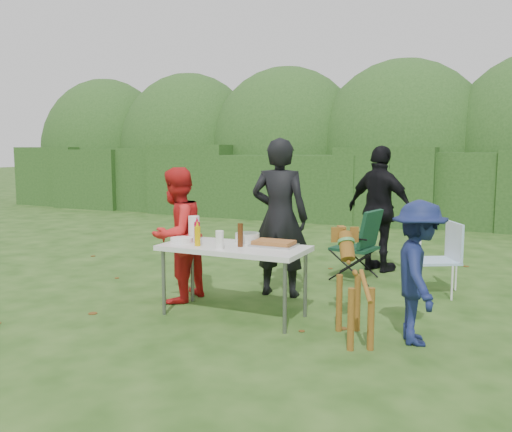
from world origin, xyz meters
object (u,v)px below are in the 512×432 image
at_px(beer_bottle, 240,235).
at_px(person_black_puffy, 380,209).
at_px(camping_chair, 354,244).
at_px(lawn_chair, 436,258).
at_px(folding_table, 234,251).
at_px(paper_towel_roll, 194,228).
at_px(ketchup_bottle, 197,233).
at_px(mustard_bottle, 197,236).
at_px(dog, 355,289).
at_px(person_cook, 280,218).
at_px(child, 418,272).
at_px(person_red_jacket, 176,235).

bearing_deg(beer_bottle, person_black_puffy, 73.47).
xyz_separation_m(camping_chair, lawn_chair, (1.07, -0.28, -0.04)).
relative_size(folding_table, paper_towel_roll, 5.77).
relative_size(folding_table, camping_chair, 1.58).
bearing_deg(beer_bottle, ketchup_bottle, 179.35).
xyz_separation_m(mustard_bottle, beer_bottle, (0.42, 0.15, 0.02)).
bearing_deg(mustard_bottle, person_black_puffy, 66.98).
bearing_deg(beer_bottle, dog, -7.40).
relative_size(lawn_chair, beer_bottle, 3.62).
distance_m(person_cook, child, 1.99).
bearing_deg(lawn_chair, beer_bottle, 18.37).
relative_size(person_red_jacket, paper_towel_roll, 5.85).
xyz_separation_m(dog, beer_bottle, (-1.23, 0.16, 0.39)).
bearing_deg(child, person_black_puffy, 0.96).
distance_m(person_black_puffy, ketchup_bottle, 3.05).
xyz_separation_m(camping_chair, ketchup_bottle, (-1.14, -2.11, 0.37)).
height_order(camping_chair, paper_towel_roll, paper_towel_roll).
xyz_separation_m(person_black_puffy, beer_bottle, (-0.82, -2.75, -0.03)).
bearing_deg(ketchup_bottle, mustard_bottle, -57.44).
distance_m(person_cook, paper_towel_roll, 1.05).
bearing_deg(folding_table, child, 0.01).
distance_m(dog, ketchup_bottle, 1.79).
height_order(person_red_jacket, mustard_bottle, person_red_jacket).
distance_m(child, mustard_bottle, 2.19).
bearing_deg(lawn_chair, person_black_puffy, -75.25).
relative_size(child, beer_bottle, 5.34).
bearing_deg(mustard_bottle, dog, -0.42).
xyz_separation_m(person_black_puffy, camping_chair, (-0.19, -0.64, -0.41)).
bearing_deg(dog, folding_table, 54.30).
bearing_deg(dog, ketchup_bottle, 56.63).
height_order(dog, mustard_bottle, dog).
height_order(person_cook, ketchup_bottle, person_cook).
distance_m(camping_chair, paper_towel_roll, 2.36).
bearing_deg(person_red_jacket, person_black_puffy, 148.57).
xyz_separation_m(mustard_bottle, paper_towel_roll, (-0.24, 0.32, 0.03)).
bearing_deg(paper_towel_roll, dog, -9.89).
height_order(dog, lawn_chair, dog).
xyz_separation_m(person_cook, ketchup_bottle, (-0.54, -0.96, -0.08)).
relative_size(child, paper_towel_roll, 4.93).
bearing_deg(dog, camping_chair, -12.97).
relative_size(person_black_puffy, dog, 1.78).
distance_m(person_black_puffy, paper_towel_roll, 2.97).
height_order(person_cook, person_black_puffy, person_cook).
xyz_separation_m(person_red_jacket, mustard_bottle, (0.52, -0.40, 0.08)).
distance_m(person_cook, dog, 1.71).
xyz_separation_m(person_black_puffy, paper_towel_roll, (-1.47, -2.58, -0.02)).
distance_m(person_black_puffy, lawn_chair, 1.35).
relative_size(person_black_puffy, camping_chair, 1.87).
xyz_separation_m(person_cook, child, (1.73, -0.95, -0.29)).
distance_m(person_cook, mustard_bottle, 1.20).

